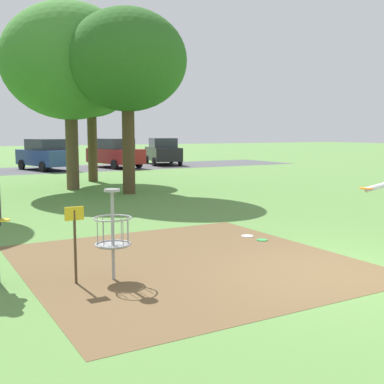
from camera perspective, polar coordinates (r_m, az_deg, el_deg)
The scene contains 12 objects.
ground_plane at distance 8.22m, azimuth 18.68°, elevation -9.14°, with size 160.00×160.00×0.00m, color #5B8942.
dirt_tee_pad at distance 8.58m, azimuth -0.62°, elevation -8.07°, with size 5.36×5.57×0.01m, color brown.
disc_golf_basket at distance 7.47m, azimuth -9.66°, elevation -4.51°, with size 0.98×0.58×1.39m.
frisbee_near_basket at distance 10.64m, azimuth 6.45°, elevation -5.12°, with size 0.26×0.26×0.02m, color white.
frisbee_mid_grass at distance 10.30m, azimuth 8.15°, elevation -5.55°, with size 0.23×0.23×0.02m, color green.
tree_mid_left at distance 22.89m, azimuth -11.68°, elevation 12.31°, with size 3.66×3.66×6.02m.
tree_mid_center at distance 19.89m, azimuth -14.05°, elevation 14.43°, with size 5.19×5.19×7.12m.
tree_mid_right at distance 18.12m, azimuth -7.54°, elevation 14.87°, with size 4.25×4.25×6.58m.
parking_lot_strip at distance 30.53m, azimuth -18.46°, elevation 2.41°, with size 36.00×6.00×0.01m, color #4C4C51.
parked_car_center_left at distance 30.43m, azimuth -16.66°, elevation 4.19°, with size 2.81×4.52×1.84m.
parked_car_center_right at distance 31.50m, azimuth -8.93°, elevation 4.48°, with size 2.62×4.48×1.84m.
parked_car_rightmost at distance 34.21m, azimuth -3.40°, elevation 4.74°, with size 2.76×4.51×1.84m.
Camera 1 is at (-5.97, -5.19, 2.22)m, focal length 45.87 mm.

